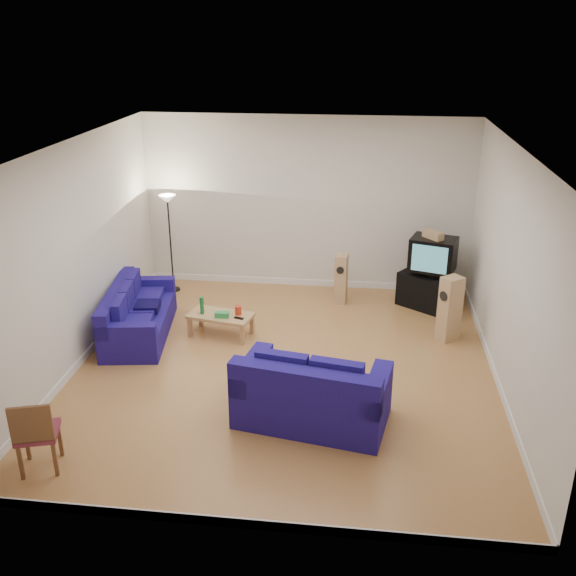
# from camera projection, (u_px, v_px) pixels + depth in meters

# --- Properties ---
(room) EXTENTS (6.01, 6.51, 3.21)m
(room) POSITION_uv_depth(u_px,v_px,m) (285.00, 269.00, 8.77)
(room) COLOR brown
(room) RESTS_ON ground
(sofa_three_seat) EXTENTS (1.17, 2.16, 0.79)m
(sofa_three_seat) POSITION_uv_depth(u_px,v_px,m) (136.00, 318.00, 10.26)
(sofa_three_seat) COLOR #150A62
(sofa_three_seat) RESTS_ON ground
(sofa_loveseat) EXTENTS (2.00, 1.35, 0.92)m
(sofa_loveseat) POSITION_uv_depth(u_px,v_px,m) (311.00, 398.00, 7.96)
(sofa_loveseat) COLOR #150A62
(sofa_loveseat) RESTS_ON ground
(coffee_table) EXTENTS (1.09, 0.70, 0.37)m
(coffee_table) POSITION_uv_depth(u_px,v_px,m) (221.00, 317.00, 10.23)
(coffee_table) COLOR tan
(coffee_table) RESTS_ON ground
(bottle) EXTENTS (0.09, 0.09, 0.28)m
(bottle) POSITION_uv_depth(u_px,v_px,m) (202.00, 305.00, 10.19)
(bottle) COLOR #197233
(bottle) RESTS_ON coffee_table
(tissue_box) EXTENTS (0.22, 0.13, 0.09)m
(tissue_box) POSITION_uv_depth(u_px,v_px,m) (222.00, 315.00, 10.10)
(tissue_box) COLOR green
(tissue_box) RESTS_ON coffee_table
(red_canister) EXTENTS (0.14, 0.14, 0.14)m
(red_canister) POSITION_uv_depth(u_px,v_px,m) (238.00, 310.00, 10.18)
(red_canister) COLOR red
(red_canister) RESTS_ON coffee_table
(remote) EXTENTS (0.16, 0.10, 0.02)m
(remote) POSITION_uv_depth(u_px,v_px,m) (239.00, 318.00, 10.06)
(remote) COLOR black
(remote) RESTS_ON coffee_table
(tv_stand) EXTENTS (1.13, 1.02, 0.61)m
(tv_stand) POSITION_uv_depth(u_px,v_px,m) (428.00, 291.00, 11.26)
(tv_stand) COLOR black
(tv_stand) RESTS_ON ground
(av_receiver) EXTENTS (0.48, 0.50, 0.09)m
(av_receiver) POSITION_uv_depth(u_px,v_px,m) (432.00, 273.00, 11.12)
(av_receiver) COLOR black
(av_receiver) RESTS_ON tv_stand
(television) EXTENTS (0.88, 0.75, 0.58)m
(television) POSITION_uv_depth(u_px,v_px,m) (433.00, 254.00, 11.02)
(television) COLOR black
(television) RESTS_ON av_receiver
(centre_speaker) EXTENTS (0.36, 0.39, 0.13)m
(centre_speaker) POSITION_uv_depth(u_px,v_px,m) (433.00, 235.00, 10.87)
(centre_speaker) COLOR tan
(centre_speaker) RESTS_ON television
(speaker_left) EXTENTS (0.24, 0.30, 0.90)m
(speaker_left) POSITION_uv_depth(u_px,v_px,m) (341.00, 279.00, 11.41)
(speaker_left) COLOR tan
(speaker_left) RESTS_ON ground
(speaker_right) EXTENTS (0.40, 0.38, 1.06)m
(speaker_right) POSITION_uv_depth(u_px,v_px,m) (450.00, 309.00, 10.01)
(speaker_right) COLOR tan
(speaker_right) RESTS_ON ground
(floor_lamp) EXTENTS (0.31, 0.31, 1.83)m
(floor_lamp) POSITION_uv_depth(u_px,v_px,m) (168.00, 212.00, 11.53)
(floor_lamp) COLOR black
(floor_lamp) RESTS_ON ground
(dining_chair) EXTENTS (0.55, 0.55, 0.92)m
(dining_chair) POSITION_uv_depth(u_px,v_px,m) (36.00, 432.00, 7.00)
(dining_chair) COLOR brown
(dining_chair) RESTS_ON ground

